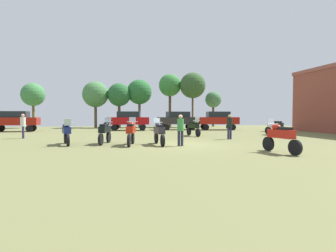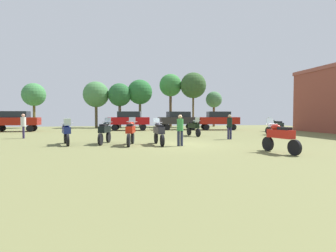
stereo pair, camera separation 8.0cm
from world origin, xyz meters
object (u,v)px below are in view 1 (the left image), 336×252
tree_5 (33,95)px  tree_2 (95,95)px  motorcycle_1 (193,127)px  motorcycle_4 (159,132)px  car_3 (129,119)px  person_1 (230,125)px  motorcycle_3 (275,126)px  tree_3 (213,100)px  person_3 (23,124)px  tree_6 (170,86)px  person_2 (180,128)px  motorcycle_6 (281,136)px  car_2 (15,120)px  motorcycle_5 (105,131)px  car_4 (218,119)px  tree_1 (139,92)px  tree_8 (119,95)px  car_1 (178,119)px  tree_4 (193,86)px  motorcycle_7 (67,132)px  motorcycle_2 (131,131)px

tree_5 → tree_2: bearing=-3.7°
motorcycle_1 → motorcycle_4: bearing=46.5°
car_3 → person_1: (6.27, -11.94, -0.20)m
motorcycle_3 → tree_3: bearing=73.5°
car_3 → person_3: car_3 is taller
motorcycle_3 → tree_6: (-5.46, 16.93, 4.92)m
person_2 → tree_2: (-6.15, 22.35, 3.30)m
motorcycle_1 → tree_2: 18.50m
motorcycle_6 → tree_5: size_ratio=0.39×
car_2 → person_1: 20.92m
motorcycle_5 → car_4: bearing=61.5°
car_3 → tree_3: bearing=-50.8°
car_2 → car_3: bearing=-90.9°
tree_1 → tree_8: (-2.64, -0.34, -0.43)m
car_1 → person_2: size_ratio=2.69×
motorcycle_5 → tree_6: tree_6 is taller
car_1 → person_2: 15.87m
person_1 → tree_4: tree_4 is taller
tree_1 → tree_4: bearing=-4.3°
car_2 → person_3: size_ratio=2.55×
motorcycle_4 → motorcycle_6: size_ratio=1.04×
motorcycle_1 → car_4: 9.59m
motorcycle_5 → motorcycle_1: bearing=49.0°
motorcycle_3 → person_1: size_ratio=1.31×
tree_4 → car_2: bearing=-161.4°
tree_2 → car_2: bearing=-133.8°
motorcycle_6 → tree_4: 25.58m
car_1 → car_3: 5.40m
tree_3 → motorcycle_6: bearing=-103.5°
tree_1 → tree_2: (-5.64, 0.18, -0.37)m
person_1 → tree_1: tree_1 is taller
motorcycle_4 → tree_8: tree_8 is taller
tree_2 → tree_6: size_ratio=0.82×
tree_2 → motorcycle_7: bearing=-89.6°
car_2 → tree_3: bearing=-73.6°
car_4 → person_1: car_4 is taller
car_1 → person_1: size_ratio=2.67×
motorcycle_5 → tree_3: 25.37m
car_2 → car_3: (11.08, 0.25, 0.00)m
person_1 → tree_2: 21.90m
car_2 → tree_8: tree_8 is taller
tree_3 → motorcycle_7: bearing=-127.0°
motorcycle_4 → tree_3: size_ratio=0.46×
car_3 → tree_8: tree_8 is taller
tree_4 → motorcycle_7: bearing=-122.2°
motorcycle_7 → tree_8: 20.66m
motorcycle_6 → car_3: size_ratio=0.48×
tree_1 → person_1: bearing=-76.2°
car_4 → tree_1: bearing=52.9°
motorcycle_2 → motorcycle_3: 12.87m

